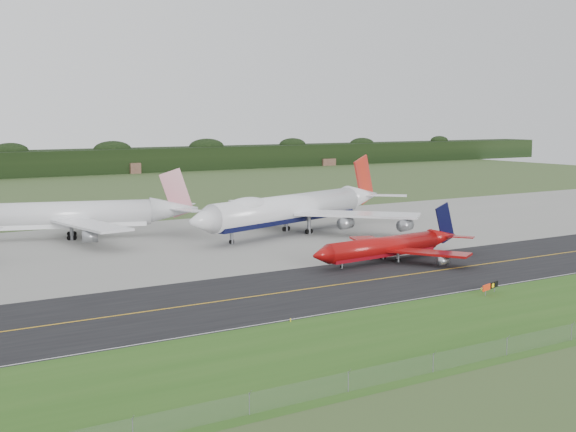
# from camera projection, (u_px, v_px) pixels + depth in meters

# --- Properties ---
(ground) EXTENTS (600.00, 600.00, 0.00)m
(ground) POSITION_uv_depth(u_px,v_px,m) (374.00, 274.00, 146.95)
(ground) COLOR #324B23
(ground) RESTS_ON ground
(grass_verge) EXTENTS (400.00, 30.00, 0.01)m
(grass_verge) POSITION_uv_depth(u_px,v_px,m) (524.00, 313.00, 117.71)
(grass_verge) COLOR #295418
(grass_verge) RESTS_ON ground
(taxiway) EXTENTS (400.00, 32.00, 0.02)m
(taxiway) POSITION_uv_depth(u_px,v_px,m) (388.00, 278.00, 143.61)
(taxiway) COLOR black
(taxiway) RESTS_ON ground
(apron) EXTENTS (400.00, 78.00, 0.01)m
(apron) POSITION_uv_depth(u_px,v_px,m) (239.00, 238.00, 189.56)
(apron) COLOR gray
(apron) RESTS_ON ground
(taxiway_centreline) EXTENTS (400.00, 0.40, 0.00)m
(taxiway_centreline) POSITION_uv_depth(u_px,v_px,m) (388.00, 277.00, 143.61)
(taxiway_centreline) COLOR gold
(taxiway_centreline) RESTS_ON taxiway
(taxiway_edge_line) EXTENTS (400.00, 0.25, 0.00)m
(taxiway_edge_line) POSITION_uv_depth(u_px,v_px,m) (449.00, 294.00, 130.66)
(taxiway_edge_line) COLOR silver
(taxiway_edge_line) RESTS_ON taxiway
(horizon_treeline) EXTENTS (700.00, 25.00, 12.00)m
(horizon_treeline) POSITION_uv_depth(u_px,v_px,m) (7.00, 165.00, 375.01)
(horizon_treeline) COLOR black
(horizon_treeline) RESTS_ON ground
(jet_ba_747) EXTENTS (70.38, 56.83, 18.15)m
(jet_ba_747) POSITION_uv_depth(u_px,v_px,m) (294.00, 208.00, 196.86)
(jet_ba_747) COLOR white
(jet_ba_747) RESTS_ON ground
(jet_red_737) EXTENTS (39.52, 32.09, 10.67)m
(jet_red_737) POSITION_uv_depth(u_px,v_px,m) (390.00, 246.00, 159.85)
(jet_red_737) COLOR #920A0A
(jet_red_737) RESTS_ON ground
(jet_star_tail) EXTENTS (60.13, 49.03, 16.19)m
(jet_star_tail) POSITION_uv_depth(u_px,v_px,m) (70.00, 215.00, 189.08)
(jet_star_tail) COLOR silver
(jet_star_tail) RESTS_ON ground
(taxiway_sign) EXTENTS (5.05, 1.76, 1.74)m
(taxiway_sign) POSITION_uv_depth(u_px,v_px,m) (490.00, 286.00, 130.60)
(taxiway_sign) COLOR slate
(taxiway_sign) RESTS_ON ground
(edge_marker_left) EXTENTS (0.16, 0.16, 0.50)m
(edge_marker_left) POSITION_uv_depth(u_px,v_px,m) (290.00, 320.00, 112.93)
(edge_marker_left) COLOR yellow
(edge_marker_left) RESTS_ON ground
(edge_marker_center) EXTENTS (0.16, 0.16, 0.50)m
(edge_marker_center) POSITION_uv_depth(u_px,v_px,m) (481.00, 289.00, 133.16)
(edge_marker_center) COLOR yellow
(edge_marker_center) RESTS_ON ground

